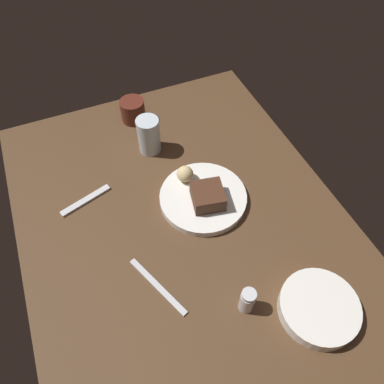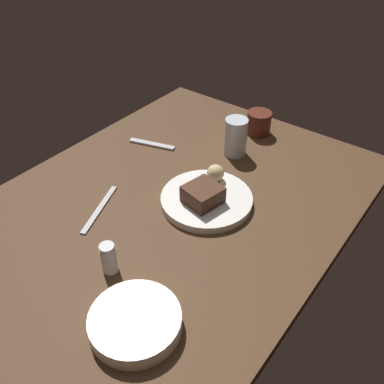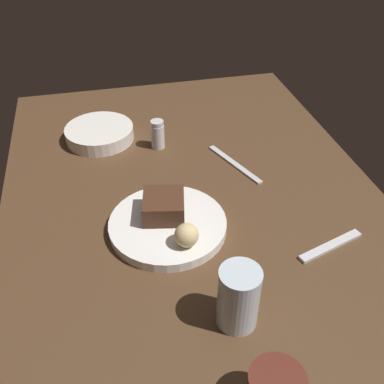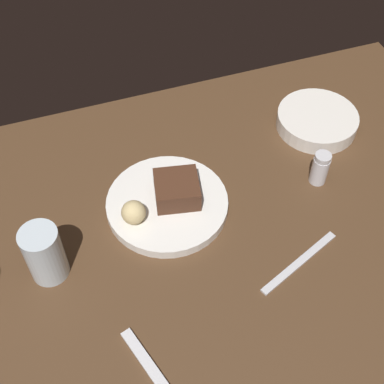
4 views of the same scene
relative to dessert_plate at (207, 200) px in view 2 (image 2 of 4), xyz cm
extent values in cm
cube|color=#4C331E|center=(9.15, -7.57, -2.54)|extent=(120.00, 84.00, 3.00)
cylinder|color=white|center=(0.00, 0.00, 0.00)|extent=(24.00, 24.00, 2.09)
cube|color=#472819|center=(2.17, 0.31, 3.32)|extent=(9.94, 9.78, 4.55)
sphere|color=#DBC184|center=(-7.21, -2.36, 3.38)|extent=(4.67, 4.67, 4.67)
cylinder|color=silver|center=(31.39, -3.31, 2.13)|extent=(3.47, 3.47, 6.34)
cylinder|color=silver|center=(31.39, -3.31, 5.90)|extent=(3.29, 3.29, 1.20)
cylinder|color=silver|center=(-24.30, -7.01, 4.73)|extent=(6.79, 6.79, 11.56)
cylinder|color=white|center=(38.59, 11.15, 0.73)|extent=(17.91, 17.91, 3.55)
cylinder|color=#562319|center=(-39.21, -7.81, 2.64)|extent=(7.88, 7.88, 7.38)
cube|color=silver|center=(-12.34, -30.09, -0.69)|extent=(6.16, 14.86, 0.70)
cube|color=silver|center=(19.00, -20.20, -0.79)|extent=(18.13, 8.44, 0.50)
camera|label=1|loc=(54.88, -26.57, 82.95)|focal=34.92mm
camera|label=2|loc=(69.22, 48.22, 70.18)|focal=39.31mm
camera|label=3|loc=(-66.31, 10.25, 61.36)|focal=41.59mm
camera|label=4|loc=(-16.46, -62.71, 83.06)|focal=49.97mm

